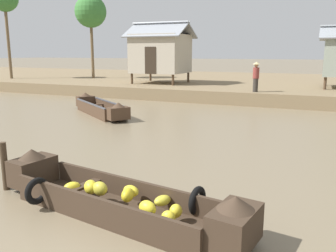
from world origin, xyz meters
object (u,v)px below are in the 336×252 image
at_px(palm_tree_mid, 91,12).
at_px(banana_boat, 115,198).
at_px(cargo_boat_upstream, 100,108).
at_px(stilt_house_left, 161,53).
at_px(mooring_post, 5,166).
at_px(vendor_person, 256,75).

bearing_deg(palm_tree_mid, banana_boat, -53.93).
xyz_separation_m(cargo_boat_upstream, stilt_house_left, (-1.07, 9.28, 2.59)).
distance_m(palm_tree_mid, mooring_post, 24.17).
distance_m(banana_boat, cargo_boat_upstream, 10.90).
relative_size(stilt_house_left, vendor_person, 2.57).
distance_m(stilt_house_left, vendor_person, 8.07).
bearing_deg(banana_boat, palm_tree_mid, 126.07).
height_order(palm_tree_mid, mooring_post, palm_tree_mid).
xyz_separation_m(cargo_boat_upstream, palm_tree_mid, (-8.45, 11.44, 5.88)).
relative_size(cargo_boat_upstream, mooring_post, 4.35).
height_order(cargo_boat_upstream, palm_tree_mid, palm_tree_mid).
relative_size(banana_boat, mooring_post, 5.05).
height_order(stilt_house_left, mooring_post, stilt_house_left).
height_order(stilt_house_left, vendor_person, stilt_house_left).
bearing_deg(cargo_boat_upstream, vendor_person, 44.19).
bearing_deg(vendor_person, mooring_post, -100.27).
distance_m(cargo_boat_upstream, vendor_person, 8.78).
xyz_separation_m(cargo_boat_upstream, vendor_person, (6.22, 6.05, 1.37)).
xyz_separation_m(vendor_person, mooring_post, (-2.68, -14.82, -1.14)).
xyz_separation_m(stilt_house_left, mooring_post, (4.61, -18.06, -2.36)).
bearing_deg(stilt_house_left, cargo_boat_upstream, -83.40).
height_order(banana_boat, cargo_boat_upstream, banana_boat).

